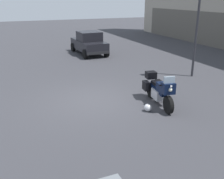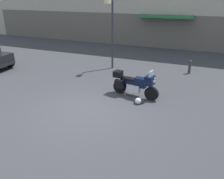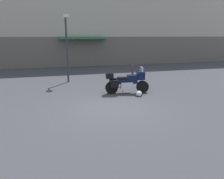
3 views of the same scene
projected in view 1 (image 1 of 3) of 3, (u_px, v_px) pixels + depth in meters
name	position (u px, v px, depth m)	size (l,w,h in m)	color
ground_plane	(94.00, 100.00, 10.68)	(80.00, 80.00, 0.00)	#38383D
motorcycle	(159.00, 89.00, 10.05)	(2.26, 0.90, 1.36)	black
helmet	(148.00, 108.00, 9.59)	(0.28, 0.28, 0.28)	silver
car_hatchback_near	(89.00, 43.00, 19.04)	(3.92, 1.89, 1.64)	black
streetlamp_curbside	(194.00, 27.00, 12.99)	(0.28, 0.94, 4.15)	#2D2D33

